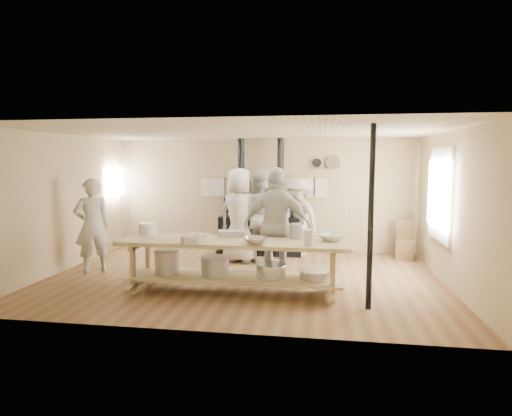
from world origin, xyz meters
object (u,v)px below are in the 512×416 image
at_px(chair, 405,248).
at_px(roasting_pan, 231,233).
at_px(cook_right, 277,227).
at_px(cook_by_window, 298,217).
at_px(stove, 260,230).
at_px(prep_table, 233,261).
at_px(cook_center, 240,215).
at_px(cook_left, 262,216).
at_px(cook_far_left, 92,226).

relative_size(chair, roasting_pan, 1.92).
bearing_deg(cook_right, cook_by_window, -88.13).
relative_size(stove, roasting_pan, 6.04).
bearing_deg(cook_by_window, roasting_pan, -66.21).
bearing_deg(prep_table, cook_center, 97.67).
distance_m(prep_table, cook_left, 2.23).
distance_m(cook_right, roasting_pan, 0.78).
xyz_separation_m(cook_left, cook_center, (-0.43, -0.11, 0.01)).
height_order(cook_by_window, roasting_pan, cook_by_window).
relative_size(cook_far_left, chair, 2.15).
xyz_separation_m(prep_table, cook_left, (0.15, 2.18, 0.45)).
relative_size(cook_far_left, cook_center, 0.91).
distance_m(cook_by_window, roasting_pan, 2.70).
height_order(stove, chair, stove).
bearing_deg(cook_center, roasting_pan, 114.02).
bearing_deg(chair, cook_far_left, -151.66).
relative_size(cook_far_left, cook_left, 0.92).
relative_size(cook_right, roasting_pan, 4.63).
distance_m(stove, prep_table, 3.02).
xyz_separation_m(cook_far_left, cook_right, (3.50, -0.28, 0.11)).
xyz_separation_m(cook_center, cook_right, (0.93, -1.52, 0.02)).
xyz_separation_m(stove, cook_center, (-0.28, -0.94, 0.46)).
height_order(prep_table, cook_right, cook_right).
height_order(cook_left, chair, cook_left).
bearing_deg(stove, cook_right, -75.31).
distance_m(stove, cook_right, 2.59).
bearing_deg(chair, cook_left, -157.52).
height_order(cook_by_window, chair, cook_by_window).
relative_size(cook_center, cook_right, 0.98).
bearing_deg(stove, cook_by_window, -10.90).
bearing_deg(cook_by_window, chair, 45.08).
xyz_separation_m(cook_center, cook_by_window, (1.15, 0.77, -0.10)).
distance_m(cook_far_left, roasting_pan, 2.81).
height_order(prep_table, roasting_pan, roasting_pan).
bearing_deg(roasting_pan, cook_left, 82.57).
bearing_deg(roasting_pan, cook_right, 17.02).
xyz_separation_m(cook_left, cook_right, (0.49, -1.63, 0.03)).
xyz_separation_m(stove, cook_by_window, (0.87, -0.17, 0.35)).
bearing_deg(cook_far_left, cook_center, 167.41).
xyz_separation_m(stove, cook_left, (0.15, -0.84, 0.45)).
bearing_deg(cook_far_left, chair, 160.32).
xyz_separation_m(prep_table, cook_right, (0.65, 0.56, 0.48)).
distance_m(prep_table, cook_far_left, 3.00).
xyz_separation_m(prep_table, cook_far_left, (-2.86, 0.83, 0.37)).
bearing_deg(cook_far_left, stove, 179.04).
relative_size(cook_far_left, cook_by_window, 1.02).
xyz_separation_m(cook_left, cook_by_window, (0.72, 0.67, -0.09)).
relative_size(cook_right, chair, 2.41).
bearing_deg(chair, stove, -173.08).
relative_size(prep_table, roasting_pan, 8.37).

